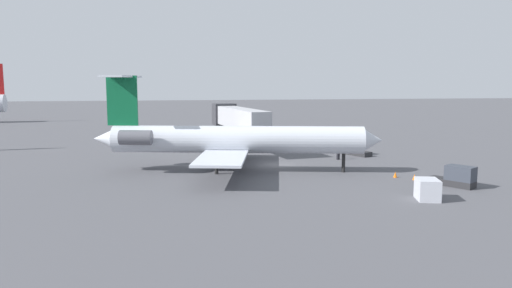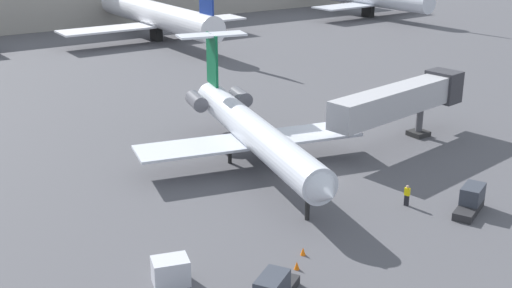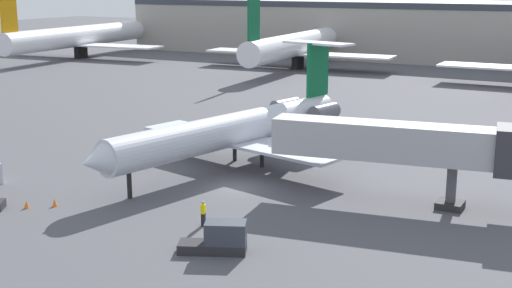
% 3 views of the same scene
% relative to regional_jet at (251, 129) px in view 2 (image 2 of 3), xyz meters
% --- Properties ---
extents(ground_plane, '(400.00, 400.00, 0.10)m').
position_rel_regional_jet_xyz_m(ground_plane, '(2.92, -5.83, -3.49)').
color(ground_plane, '#4C4C51').
extents(regional_jet, '(20.79, 29.90, 9.95)m').
position_rel_regional_jet_xyz_m(regional_jet, '(0.00, 0.00, 0.00)').
color(regional_jet, silver).
rests_on(regional_jet, ground_plane).
extents(jet_bridge, '(18.12, 5.66, 6.09)m').
position_rel_regional_jet_xyz_m(jet_bridge, '(15.86, -3.06, 0.98)').
color(jet_bridge, '#ADADB2').
rests_on(jet_bridge, ground_plane).
extents(ground_crew_marshaller, '(0.37, 0.46, 1.69)m').
position_rel_regional_jet_xyz_m(ground_crew_marshaller, '(5.25, -13.86, -2.58)').
color(ground_crew_marshaller, black).
rests_on(ground_crew_marshaller, ground_plane).
extents(baggage_tug_trailing, '(4.22, 2.94, 1.90)m').
position_rel_regional_jet_xyz_m(baggage_tug_trailing, '(8.57, -17.21, -2.60)').
color(baggage_tug_trailing, '#262628').
rests_on(baggage_tug_trailing, ground_plane).
extents(cargo_container_uld, '(2.55, 2.17, 1.68)m').
position_rel_regional_jet_xyz_m(cargo_container_uld, '(-14.99, -13.92, -2.60)').
color(cargo_container_uld, silver).
rests_on(cargo_container_uld, ground_plane).
extents(traffic_cone_near, '(0.36, 0.36, 0.55)m').
position_rel_regional_jet_xyz_m(traffic_cone_near, '(-7.61, -16.84, -3.16)').
color(traffic_cone_near, orange).
rests_on(traffic_cone_near, ground_plane).
extents(traffic_cone_mid, '(0.36, 0.36, 0.55)m').
position_rel_regional_jet_xyz_m(traffic_cone_mid, '(-6.15, -15.60, -3.16)').
color(traffic_cone_mid, orange).
rests_on(traffic_cone_mid, ground_plane).
extents(parked_airliner_centre, '(34.18, 40.69, 13.78)m').
position_rel_regional_jet_xyz_m(parked_airliner_centre, '(19.57, 59.96, 1.05)').
color(parked_airliner_centre, white).
rests_on(parked_airliner_centre, ground_plane).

